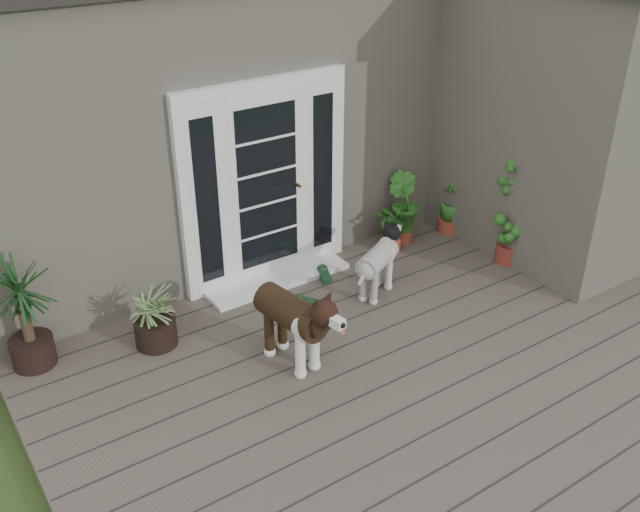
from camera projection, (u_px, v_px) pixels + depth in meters
deck at (414, 377)px, 6.30m from camera, size 6.20×4.60×0.12m
house_main at (194, 98)px, 8.65m from camera, size 7.40×4.00×3.10m
house_wing at (558, 124)px, 7.79m from camera, size 1.60×2.40×3.10m
door_unit at (265, 183)px, 7.24m from camera, size 1.90×0.14×2.15m
door_step at (278, 279)px, 7.60m from camera, size 1.60×0.40×0.05m
brindle_dog at (291, 326)px, 6.20m from camera, size 0.54×0.99×0.78m
white_dog at (377, 268)px, 7.24m from camera, size 0.81×0.61×0.62m
spider_plant at (153, 313)px, 6.46m from camera, size 0.82×0.82×0.69m
yucca at (24, 315)px, 6.11m from camera, size 0.92×0.92×1.06m
herb_a at (392, 229)px, 8.13m from camera, size 0.49×0.49×0.51m
herb_b at (402, 217)px, 8.28m from camera, size 0.49×0.49×0.63m
herb_c at (451, 210)px, 8.53m from camera, size 0.49×0.49×0.55m
sapling at (516, 198)px, 7.63m from camera, size 0.58×0.58×1.55m
clog_left at (306, 301)px, 7.19m from camera, size 0.25×0.30×0.08m
clog_right at (324, 274)px, 7.66m from camera, size 0.25×0.34×0.09m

